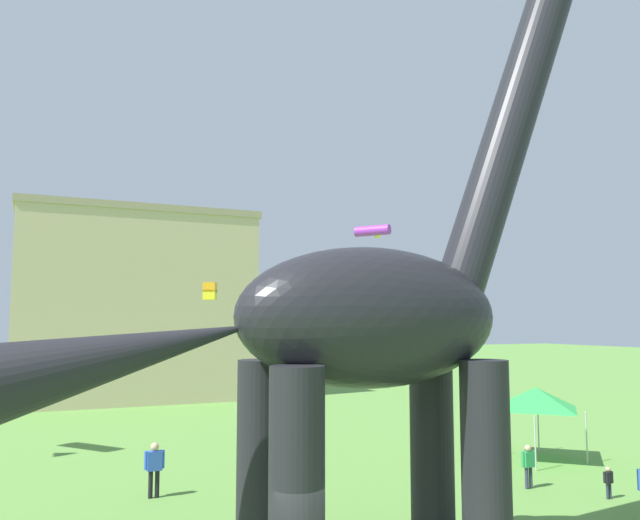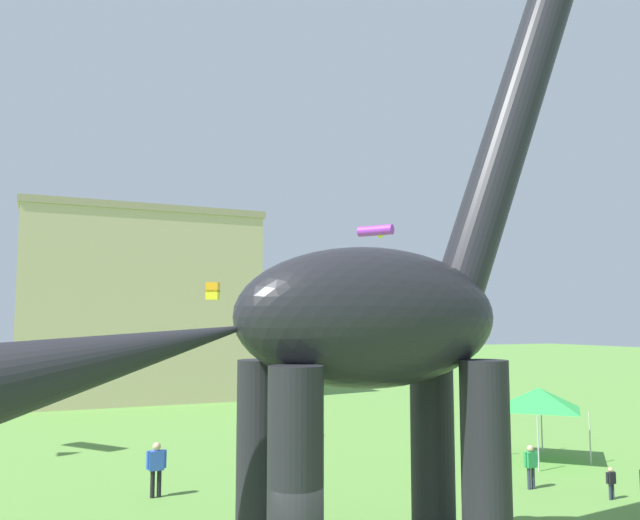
# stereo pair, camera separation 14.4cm
# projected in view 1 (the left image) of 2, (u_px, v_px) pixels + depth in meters

# --- Properties ---
(dinosaur_sculpture) EXTENTS (15.44, 3.27, 16.13)m
(dinosaur_sculpture) POSITION_uv_depth(u_px,v_px,m) (369.00, 317.00, 14.69)
(dinosaur_sculpture) COLOR black
(dinosaur_sculpture) RESTS_ON ground_plane
(person_far_spectator) EXTENTS (0.38, 0.17, 1.02)m
(person_far_spectator) POSITION_uv_depth(u_px,v_px,m) (608.00, 479.00, 20.61)
(person_far_spectator) COLOR #2D3347
(person_far_spectator) RESTS_ON ground_plane
(person_vendor_side) EXTENTS (0.55, 0.24, 1.48)m
(person_vendor_side) POSITION_uv_depth(u_px,v_px,m) (528.00, 462.00, 21.92)
(person_vendor_side) COLOR #2D3347
(person_vendor_side) RESTS_ON ground_plane
(person_strolling_adult) EXTENTS (0.66, 0.29, 1.77)m
(person_strolling_adult) POSITION_uv_depth(u_px,v_px,m) (154.00, 464.00, 20.79)
(person_strolling_adult) COLOR black
(person_strolling_adult) RESTS_ON ground_plane
(festival_canopy_tent) EXTENTS (3.15, 3.15, 3.00)m
(festival_canopy_tent) POSITION_uv_depth(u_px,v_px,m) (536.00, 398.00, 26.47)
(festival_canopy_tent) COLOR #B2B2B7
(festival_canopy_tent) RESTS_ON ground_plane
(kite_mid_center) EXTENTS (2.17, 2.14, 0.62)m
(kite_mid_center) POSITION_uv_depth(u_px,v_px,m) (419.00, 292.00, 36.60)
(kite_mid_center) COLOR purple
(kite_far_right) EXTENTS (2.00, 1.91, 0.56)m
(kite_far_right) POSITION_uv_depth(u_px,v_px,m) (374.00, 231.00, 33.32)
(kite_far_right) COLOR purple
(kite_near_low) EXTENTS (0.75, 0.75, 0.80)m
(kite_near_low) POSITION_uv_depth(u_px,v_px,m) (210.00, 291.00, 29.41)
(kite_near_low) COLOR orange
(background_building_block) EXTENTS (16.93, 9.62, 14.02)m
(background_building_block) POSITION_uv_depth(u_px,v_px,m) (134.00, 305.00, 47.91)
(background_building_block) COLOR #CCB78E
(background_building_block) RESTS_ON ground_plane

